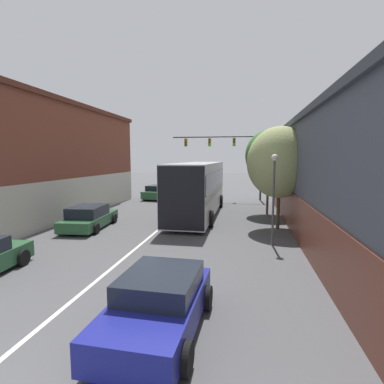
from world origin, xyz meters
name	(u,v)px	position (x,y,z in m)	size (l,w,h in m)	color
lane_center_line	(166,223)	(0.00, 15.89, 0.00)	(0.14, 43.78, 0.01)	silver
building_left_brick	(12,159)	(-10.90, 16.07, 4.07)	(9.23, 21.13, 7.90)	brown
bus	(198,186)	(1.56, 19.14, 2.11)	(2.93, 12.12, 3.77)	#B7B7BC
hatchback_foreground	(159,304)	(2.89, 4.44, 0.66)	(2.28, 4.14, 1.37)	navy
parked_car_left_near	(158,192)	(-3.78, 26.96, 0.67)	(2.53, 4.53, 1.39)	#285633
parked_car_left_mid	(89,217)	(-4.13, 13.89, 0.63)	(2.42, 4.63, 1.34)	#285633
traffic_signal_gantry	(231,150)	(3.40, 27.77, 4.86)	(8.84, 0.36, 6.49)	black
street_lamp	(274,193)	(6.19, 12.25, 2.49)	(0.32, 0.32, 4.29)	#47474C
street_tree_near	(280,162)	(6.80, 15.72, 3.86)	(3.72, 3.35, 5.91)	#4C3823
street_tree_far	(269,156)	(6.51, 20.41, 4.29)	(3.36, 3.02, 6.14)	brown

